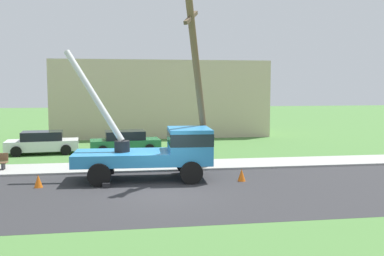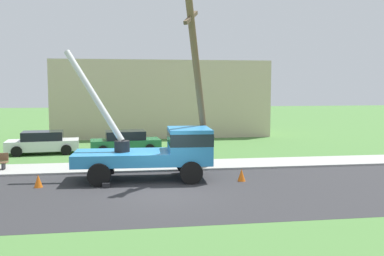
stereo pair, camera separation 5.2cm
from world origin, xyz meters
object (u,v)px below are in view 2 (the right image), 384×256
object	(u,v)px
utility_truck	(161,149)
parked_sedan_green	(125,142)
leaning_utility_pole	(199,86)
traffic_cone_behind	(38,181)
parked_sedan_white	(43,142)
traffic_cone_ahead	(242,175)

from	to	relation	value
utility_truck	parked_sedan_green	world-z (taller)	utility_truck
leaning_utility_pole	traffic_cone_behind	distance (m)	8.36
utility_truck	parked_sedan_white	bearing A→B (deg)	128.59
traffic_cone_behind	parked_sedan_green	bearing A→B (deg)	68.24
leaning_utility_pole	parked_sedan_white	world-z (taller)	leaning_utility_pole
utility_truck	parked_sedan_green	size ratio (longest dim) A/B	1.49
traffic_cone_behind	leaning_utility_pole	bearing A→B (deg)	12.90
traffic_cone_ahead	parked_sedan_green	bearing A→B (deg)	119.46
traffic_cone_behind	parked_sedan_green	size ratio (longest dim) A/B	0.12
utility_truck	leaning_utility_pole	world-z (taller)	leaning_utility_pole
utility_truck	parked_sedan_green	xyz separation A→B (m)	(-1.66, 8.17, -0.70)
leaning_utility_pole	traffic_cone_ahead	xyz separation A→B (m)	(1.68, -1.75, -4.02)
traffic_cone_ahead	parked_sedan_white	distance (m)	14.17
parked_sedan_green	utility_truck	bearing A→B (deg)	-78.49
utility_truck	parked_sedan_white	world-z (taller)	utility_truck
utility_truck	leaning_utility_pole	bearing A→B (deg)	20.78
utility_truck	traffic_cone_behind	xyz separation A→B (m)	(-5.30, -0.93, -1.13)
parked_sedan_white	parked_sedan_green	distance (m)	5.21
leaning_utility_pole	traffic_cone_ahead	bearing A→B (deg)	-46.06
traffic_cone_behind	parked_sedan_white	size ratio (longest dim) A/B	0.12
utility_truck	parked_sedan_green	distance (m)	8.36
traffic_cone_behind	parked_sedan_white	distance (m)	9.66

